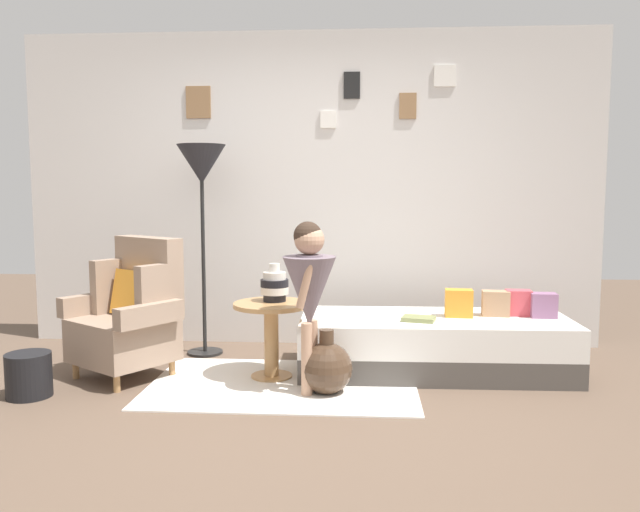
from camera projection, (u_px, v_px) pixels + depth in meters
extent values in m
plane|color=brown|center=(282.00, 425.00, 3.51)|extent=(12.00, 12.00, 0.00)
cube|color=silver|center=(310.00, 190.00, 5.31)|extent=(4.80, 0.10, 2.60)
cube|color=olive|center=(408.00, 106.00, 5.13)|extent=(0.14, 0.02, 0.21)
cube|color=gray|center=(408.00, 106.00, 5.13)|extent=(0.11, 0.01, 0.16)
cube|color=black|center=(352.00, 85.00, 5.14)|extent=(0.13, 0.02, 0.21)
cube|color=slate|center=(352.00, 85.00, 5.14)|extent=(0.10, 0.01, 0.17)
cube|color=white|center=(445.00, 76.00, 5.09)|extent=(0.17, 0.02, 0.17)
cube|color=#B1B1B0|center=(445.00, 76.00, 5.08)|extent=(0.13, 0.01, 0.13)
cube|color=olive|center=(198.00, 102.00, 5.24)|extent=(0.21, 0.02, 0.26)
cube|color=silver|center=(198.00, 102.00, 5.24)|extent=(0.16, 0.01, 0.20)
cube|color=white|center=(328.00, 120.00, 5.19)|extent=(0.13, 0.02, 0.14)
cube|color=slate|center=(328.00, 119.00, 5.18)|extent=(0.10, 0.01, 0.11)
cube|color=silver|center=(283.00, 384.00, 4.25)|extent=(1.78, 1.16, 0.01)
cylinder|color=tan|center=(76.00, 370.00, 4.38)|extent=(0.04, 0.04, 0.12)
cylinder|color=tan|center=(117.00, 383.00, 4.09)|extent=(0.04, 0.04, 0.12)
cylinder|color=tan|center=(131.00, 357.00, 4.73)|extent=(0.04, 0.04, 0.12)
cylinder|color=tan|center=(172.00, 368.00, 4.44)|extent=(0.04, 0.04, 0.12)
cube|color=gray|center=(123.00, 339.00, 4.39)|extent=(0.81, 0.80, 0.30)
cube|color=gray|center=(149.00, 275.00, 4.52)|extent=(0.58, 0.45, 0.55)
cube|color=gray|center=(112.00, 285.00, 4.59)|extent=(0.24, 0.30, 0.39)
cube|color=gray|center=(157.00, 293.00, 4.27)|extent=(0.24, 0.30, 0.39)
cube|color=gray|center=(92.00, 303.00, 4.55)|extent=(0.36, 0.47, 0.14)
cube|color=gray|center=(150.00, 314.00, 4.15)|extent=(0.36, 0.47, 0.14)
cube|color=orange|center=(134.00, 294.00, 4.43)|extent=(0.39, 0.34, 0.33)
cube|color=#4C4742|center=(434.00, 360.00, 4.54)|extent=(1.91, 0.83, 0.18)
cube|color=white|center=(434.00, 332.00, 4.52)|extent=(1.91, 0.83, 0.22)
cube|color=gray|center=(543.00, 305.00, 4.49)|extent=(0.18, 0.13, 0.18)
cube|color=#D64C56|center=(518.00, 303.00, 4.56)|extent=(0.18, 0.13, 0.18)
cube|color=tan|center=(496.00, 303.00, 4.55)|extent=(0.20, 0.14, 0.18)
cube|color=orange|center=(459.00, 303.00, 4.51)|extent=(0.20, 0.13, 0.20)
cylinder|color=tan|center=(272.00, 376.00, 4.40)|extent=(0.29, 0.29, 0.02)
cylinder|color=tan|center=(271.00, 341.00, 4.37)|extent=(0.10, 0.10, 0.48)
cylinder|color=tan|center=(271.00, 305.00, 4.35)|extent=(0.52, 0.52, 0.03)
cylinder|color=black|center=(275.00, 298.00, 4.40)|extent=(0.16, 0.16, 0.05)
cylinder|color=silver|center=(275.00, 290.00, 4.40)|extent=(0.20, 0.20, 0.05)
cylinder|color=black|center=(275.00, 283.00, 4.39)|extent=(0.20, 0.20, 0.05)
cylinder|color=silver|center=(274.00, 276.00, 4.38)|extent=(0.16, 0.16, 0.05)
cylinder|color=silver|center=(274.00, 268.00, 4.38)|extent=(0.07, 0.07, 0.06)
cylinder|color=black|center=(205.00, 352.00, 5.06)|extent=(0.28, 0.28, 0.02)
cylinder|color=black|center=(203.00, 254.00, 4.97)|extent=(0.03, 0.03, 1.56)
cone|color=#232328|center=(202.00, 164.00, 4.90)|extent=(0.38, 0.38, 0.30)
cylinder|color=tan|center=(307.00, 360.00, 3.99)|extent=(0.07, 0.07, 0.47)
cylinder|color=tan|center=(312.00, 356.00, 4.08)|extent=(0.07, 0.07, 0.47)
cone|color=slate|center=(309.00, 292.00, 3.99)|extent=(0.34, 0.34, 0.45)
cylinder|color=slate|center=(309.00, 268.00, 3.97)|extent=(0.17, 0.17, 0.17)
cylinder|color=tan|center=(305.00, 285.00, 3.86)|extent=(0.13, 0.08, 0.30)
cylinder|color=tan|center=(319.00, 279.00, 4.09)|extent=(0.13, 0.08, 0.30)
sphere|color=tan|center=(309.00, 240.00, 3.95)|extent=(0.19, 0.19, 0.19)
sphere|color=#38281E|center=(308.00, 236.00, 3.95)|extent=(0.18, 0.18, 0.18)
cube|color=#808752|center=(419.00, 319.00, 4.38)|extent=(0.25, 0.21, 0.03)
sphere|color=#473323|center=(327.00, 368.00, 4.05)|extent=(0.33, 0.33, 0.33)
cylinder|color=#473323|center=(327.00, 337.00, 4.03)|extent=(0.09, 0.09, 0.09)
cylinder|color=black|center=(29.00, 375.00, 3.99)|extent=(0.28, 0.28, 0.28)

